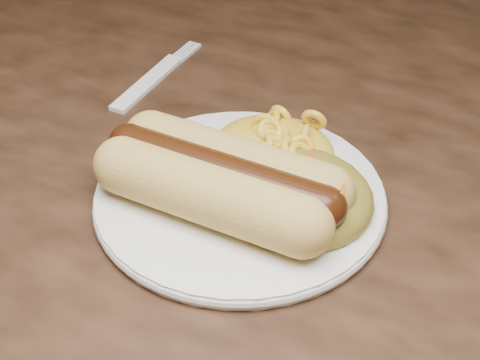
% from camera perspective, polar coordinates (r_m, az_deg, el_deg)
% --- Properties ---
extents(table, '(1.60, 0.90, 0.75)m').
position_cam_1_polar(table, '(0.69, 13.71, -1.47)').
color(table, '#4B2D1D').
rests_on(table, floor).
extents(plate, '(0.21, 0.21, 0.01)m').
position_cam_1_polar(plate, '(0.52, -0.00, -1.32)').
color(plate, white).
rests_on(plate, table).
extents(hotdog, '(0.15, 0.07, 0.04)m').
position_cam_1_polar(hotdog, '(0.49, -1.46, 0.14)').
color(hotdog, '#C8B551').
rests_on(hotdog, plate).
extents(mac_and_cheese, '(0.12, 0.11, 0.04)m').
position_cam_1_polar(mac_and_cheese, '(0.54, 2.60, 3.53)').
color(mac_and_cheese, yellow).
rests_on(mac_and_cheese, plate).
extents(sour_cream, '(0.05, 0.05, 0.03)m').
position_cam_1_polar(sour_cream, '(0.55, -4.65, 3.56)').
color(sour_cream, white).
rests_on(sour_cream, plate).
extents(taco_salad, '(0.11, 0.10, 0.05)m').
position_cam_1_polar(taco_salad, '(0.50, 4.35, -0.28)').
color(taco_salad, '#A66317').
rests_on(taco_salad, plate).
extents(fork, '(0.03, 0.15, 0.00)m').
position_cam_1_polar(fork, '(0.66, -7.18, 7.50)').
color(fork, white).
rests_on(fork, table).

